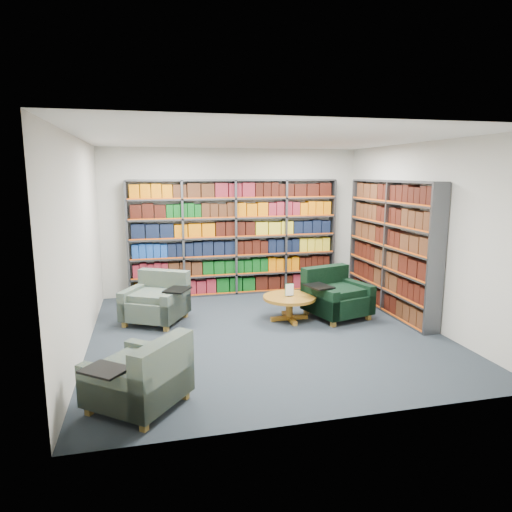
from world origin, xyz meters
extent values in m
cube|color=#1B252B|center=(0.00, 0.00, -0.01)|extent=(5.00, 5.00, 0.01)
cube|color=white|center=(0.00, 0.00, 2.80)|extent=(5.00, 5.00, 0.01)
cube|color=beige|center=(0.00, 2.50, 1.40)|extent=(5.00, 0.01, 2.80)
cube|color=beige|center=(0.00, -2.50, 1.40)|extent=(5.00, 0.01, 2.80)
cube|color=beige|center=(-2.50, 0.00, 1.40)|extent=(0.01, 5.00, 2.80)
cube|color=beige|center=(2.50, 0.00, 1.40)|extent=(0.01, 5.00, 2.80)
cube|color=#47494F|center=(0.00, 2.34, 1.10)|extent=(4.00, 0.28, 2.20)
cube|color=silver|center=(0.00, 2.47, 1.10)|extent=(4.00, 0.02, 2.20)
cube|color=#D84C0A|center=(0.00, 2.21, 1.10)|extent=(4.00, 0.01, 2.20)
cube|color=#B95D02|center=(0.00, 2.34, 0.18)|extent=(3.88, 0.21, 0.29)
cube|color=maroon|center=(0.00, 2.34, 0.54)|extent=(3.88, 0.21, 0.29)
cube|color=navy|center=(0.00, 2.34, 0.91)|extent=(3.88, 0.21, 0.29)
cube|color=black|center=(0.00, 2.34, 1.28)|extent=(3.88, 0.21, 0.29)
cube|color=black|center=(0.00, 2.34, 1.64)|extent=(3.88, 0.21, 0.29)
cube|color=#B95D02|center=(0.00, 2.34, 2.01)|extent=(3.88, 0.21, 0.29)
cube|color=#47494F|center=(2.34, 0.60, 1.10)|extent=(0.28, 2.50, 2.20)
cube|color=silver|center=(2.47, 0.60, 1.10)|extent=(0.02, 2.50, 2.20)
cube|color=#D84C0A|center=(2.21, 0.60, 1.10)|extent=(0.02, 2.50, 2.20)
cube|color=black|center=(2.34, 0.60, 0.18)|extent=(0.21, 2.38, 0.29)
cube|color=black|center=(2.34, 0.60, 0.54)|extent=(0.21, 2.38, 0.29)
cube|color=black|center=(2.34, 0.60, 0.91)|extent=(0.21, 2.38, 0.29)
cube|color=#3A1E0E|center=(2.34, 0.60, 1.28)|extent=(0.21, 2.38, 0.29)
cube|color=#3A1E0E|center=(2.34, 0.60, 1.64)|extent=(0.21, 2.38, 0.29)
cube|color=#3A1E0E|center=(2.34, 0.60, 2.01)|extent=(0.21, 2.38, 0.29)
cube|color=#041C3C|center=(-1.57, 0.88, 0.25)|extent=(1.15, 1.15, 0.30)
cube|color=#041C3C|center=(-1.41, 1.17, 0.43)|extent=(0.84, 0.57, 0.68)
cube|color=#041C3C|center=(-1.88, 1.06, 0.32)|extent=(0.52, 0.81, 0.45)
cube|color=#041C3C|center=(-1.25, 0.71, 0.32)|extent=(0.52, 0.81, 0.45)
cube|color=black|center=(-1.23, 0.65, 0.57)|extent=(0.48, 0.52, 0.02)
cube|color=olive|center=(-2.04, 0.75, 0.05)|extent=(0.09, 0.09, 0.09)
cube|color=olive|center=(-1.43, 0.41, 0.05)|extent=(0.09, 0.09, 0.09)
cube|color=olive|center=(-1.71, 1.36, 0.05)|extent=(0.09, 0.09, 0.09)
cube|color=olive|center=(-1.09, 1.02, 0.05)|extent=(0.09, 0.09, 0.09)
cube|color=black|center=(1.33, 0.45, 0.25)|extent=(1.07, 1.07, 0.31)
cube|color=black|center=(1.24, 0.77, 0.44)|extent=(0.89, 0.42, 0.70)
cube|color=black|center=(0.98, 0.35, 0.33)|extent=(0.36, 0.87, 0.46)
cube|color=black|center=(1.68, 0.55, 0.33)|extent=(0.36, 0.87, 0.46)
cube|color=black|center=(0.94, 0.29, 0.58)|extent=(0.43, 0.50, 0.02)
cube|color=olive|center=(1.08, 0.01, 0.05)|extent=(0.08, 0.08, 0.10)
cube|color=olive|center=(1.77, 0.20, 0.05)|extent=(0.08, 0.08, 0.10)
cube|color=olive|center=(0.89, 0.70, 0.05)|extent=(0.08, 0.08, 0.10)
cube|color=olive|center=(1.58, 0.89, 0.05)|extent=(0.08, 0.08, 0.10)
cube|color=#041C3C|center=(-1.80, -1.80, 0.24)|extent=(1.15, 1.15, 0.29)
cube|color=#041C3C|center=(-1.55, -2.00, 0.42)|extent=(0.65, 0.75, 0.65)
cube|color=#041C3C|center=(-1.58, -1.53, 0.31)|extent=(0.72, 0.61, 0.44)
cube|color=#041C3C|center=(-2.02, -2.07, 0.31)|extent=(0.72, 0.61, 0.44)
cube|color=black|center=(-2.08, -2.08, 0.55)|extent=(0.51, 0.49, 0.02)
cube|color=olive|center=(-1.85, -1.33, 0.05)|extent=(0.09, 0.09, 0.09)
cube|color=olive|center=(-2.27, -1.85, 0.05)|extent=(0.09, 0.09, 0.09)
cube|color=olive|center=(-1.33, -1.75, 0.05)|extent=(0.09, 0.09, 0.09)
cube|color=olive|center=(-1.75, -2.27, 0.05)|extent=(0.09, 0.09, 0.09)
cylinder|color=brown|center=(0.52, 0.47, 0.38)|extent=(0.85, 0.85, 0.05)
cylinder|color=brown|center=(0.52, 0.47, 0.19)|extent=(0.11, 0.11, 0.34)
cube|color=brown|center=(0.52, 0.47, 0.04)|extent=(0.61, 0.08, 0.06)
cube|color=brown|center=(0.52, 0.47, 0.04)|extent=(0.08, 0.61, 0.06)
cube|color=black|center=(0.52, 0.47, 0.40)|extent=(0.09, 0.05, 0.01)
cube|color=white|center=(0.52, 0.47, 0.50)|extent=(0.13, 0.01, 0.19)
cube|color=#145926|center=(0.52, 0.48, 0.50)|extent=(0.15, 0.00, 0.20)
camera|label=1|loc=(-1.64, -6.24, 2.33)|focal=32.00mm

